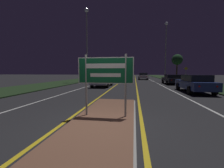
% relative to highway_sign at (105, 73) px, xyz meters
% --- Properties ---
extents(ground_plane, '(160.00, 160.00, 0.00)m').
position_rel_highway_sign_xyz_m(ground_plane, '(0.00, -0.55, -1.57)').
color(ground_plane, '#232326').
extents(median_island, '(2.07, 6.41, 0.10)m').
position_rel_highway_sign_xyz_m(median_island, '(0.00, 0.00, -1.53)').
color(median_island, '#999993').
rests_on(median_island, ground_plane).
extents(verge_left, '(5.00, 100.00, 0.08)m').
position_rel_highway_sign_xyz_m(verge_left, '(-9.50, 19.45, -1.53)').
color(verge_left, '#1E3319').
rests_on(verge_left, ground_plane).
extents(verge_right, '(5.00, 100.00, 0.08)m').
position_rel_highway_sign_xyz_m(verge_right, '(9.50, 19.45, -1.53)').
color(verge_right, '#1E3319').
rests_on(verge_right, ground_plane).
extents(centre_line_yellow_left, '(0.12, 70.00, 0.01)m').
position_rel_highway_sign_xyz_m(centre_line_yellow_left, '(-1.23, 24.45, -1.57)').
color(centre_line_yellow_left, gold).
rests_on(centre_line_yellow_left, ground_plane).
extents(centre_line_yellow_right, '(0.12, 70.00, 0.01)m').
position_rel_highway_sign_xyz_m(centre_line_yellow_right, '(1.23, 24.45, -1.57)').
color(centre_line_yellow_right, gold).
rests_on(centre_line_yellow_right, ground_plane).
extents(lane_line_white_left, '(0.12, 70.00, 0.01)m').
position_rel_highway_sign_xyz_m(lane_line_white_left, '(-4.20, 24.45, -1.57)').
color(lane_line_white_left, silver).
rests_on(lane_line_white_left, ground_plane).
extents(lane_line_white_right, '(0.12, 70.00, 0.01)m').
position_rel_highway_sign_xyz_m(lane_line_white_right, '(4.20, 24.45, -1.57)').
color(lane_line_white_right, silver).
rests_on(lane_line_white_right, ground_plane).
extents(edge_line_white_left, '(0.10, 70.00, 0.01)m').
position_rel_highway_sign_xyz_m(edge_line_white_left, '(-7.20, 24.45, -1.57)').
color(edge_line_white_left, silver).
rests_on(edge_line_white_left, ground_plane).
extents(edge_line_white_right, '(0.10, 70.00, 0.01)m').
position_rel_highway_sign_xyz_m(edge_line_white_right, '(7.20, 24.45, -1.57)').
color(edge_line_white_right, silver).
rests_on(edge_line_white_right, ground_plane).
extents(highway_sign, '(1.91, 0.07, 2.11)m').
position_rel_highway_sign_xyz_m(highway_sign, '(0.00, 0.00, 0.00)').
color(highway_sign, '#9E9E99').
rests_on(highway_sign, median_island).
extents(streetlight_left_near, '(0.63, 0.63, 11.13)m').
position_rel_highway_sign_xyz_m(streetlight_left_near, '(-6.21, 17.26, 6.08)').
color(streetlight_left_near, '#9E9E99').
rests_on(streetlight_left_near, ground_plane).
extents(streetlight_right_near, '(0.50, 0.50, 9.85)m').
position_rel_highway_sign_xyz_m(streetlight_right_near, '(6.11, 21.44, 4.59)').
color(streetlight_right_near, '#9E9E99').
rests_on(streetlight_right_near, ground_plane).
extents(car_receding_0, '(1.85, 4.67, 1.39)m').
position_rel_highway_sign_xyz_m(car_receding_0, '(5.69, 7.60, -0.84)').
color(car_receding_0, navy).
rests_on(car_receding_0, ground_plane).
extents(car_receding_1, '(1.98, 4.75, 1.27)m').
position_rel_highway_sign_xyz_m(car_receding_1, '(5.92, 15.77, -0.89)').
color(car_receding_1, black).
rests_on(car_receding_1, ground_plane).
extents(car_receding_2, '(1.93, 4.21, 1.43)m').
position_rel_highway_sign_xyz_m(car_receding_2, '(2.81, 27.24, -0.82)').
color(car_receding_2, silver).
rests_on(car_receding_2, ground_plane).
extents(car_approaching_0, '(1.85, 4.33, 1.41)m').
position_rel_highway_sign_xyz_m(car_approaching_0, '(-2.52, 11.20, -0.83)').
color(car_approaching_0, '#B7B7BC').
rests_on(car_approaching_0, ground_plane).
extents(car_approaching_1, '(2.03, 4.50, 1.31)m').
position_rel_highway_sign_xyz_m(car_approaching_1, '(-2.61, 22.19, -0.86)').
color(car_approaching_1, '#B7B7BC').
rests_on(car_approaching_1, ground_plane).
extents(warning_sign, '(0.60, 0.06, 2.40)m').
position_rel_highway_sign_xyz_m(warning_sign, '(9.44, 21.41, -0.05)').
color(warning_sign, '#9E9E99').
rests_on(warning_sign, verge_right).
extents(roadside_palm_right, '(1.94, 1.94, 4.77)m').
position_rel_highway_sign_xyz_m(roadside_palm_right, '(8.74, 24.24, 2.25)').
color(roadside_palm_right, '#4C3823').
rests_on(roadside_palm_right, verge_right).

